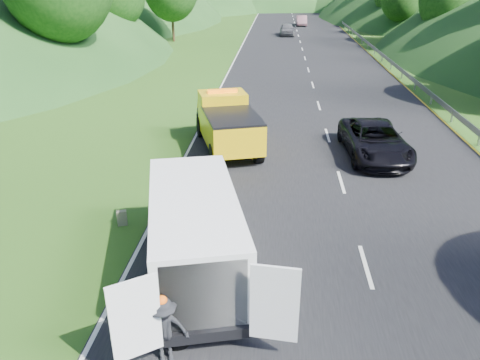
# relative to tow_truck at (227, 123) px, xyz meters

# --- Properties ---
(ground) EXTENTS (320.00, 320.00, 0.00)m
(ground) POSITION_rel_tow_truck_xyz_m (2.06, -7.70, -1.29)
(ground) COLOR #38661E
(ground) RESTS_ON ground
(road_surface) EXTENTS (14.00, 200.00, 0.02)m
(road_surface) POSITION_rel_tow_truck_xyz_m (5.06, 32.30, -1.28)
(road_surface) COLOR black
(road_surface) RESTS_ON ground
(guardrail) EXTENTS (0.06, 140.00, 1.52)m
(guardrail) POSITION_rel_tow_truck_xyz_m (12.36, 44.80, -1.29)
(guardrail) COLOR gray
(guardrail) RESTS_ON ground
(tree_line_left) EXTENTS (14.00, 140.00, 14.00)m
(tree_line_left) POSITION_rel_tow_truck_xyz_m (-16.94, 52.30, -1.29)
(tree_line_left) COLOR #2C591A
(tree_line_left) RESTS_ON ground
(tree_line_right) EXTENTS (14.00, 140.00, 14.00)m
(tree_line_right) POSITION_rel_tow_truck_xyz_m (25.06, 52.30, -1.29)
(tree_line_right) COLOR #2C591A
(tree_line_right) RESTS_ON ground
(hills_backdrop) EXTENTS (201.00, 288.60, 44.00)m
(hills_backdrop) POSITION_rel_tow_truck_xyz_m (8.56, 127.00, -1.29)
(hills_backdrop) COLOR #2D5B23
(hills_backdrop) RESTS_ON ground
(tow_truck) EXTENTS (3.91, 6.51, 2.64)m
(tow_truck) POSITION_rel_tow_truck_xyz_m (0.00, 0.00, 0.00)
(tow_truck) COLOR black
(tow_truck) RESTS_ON ground
(white_van) EXTENTS (4.62, 7.59, 2.52)m
(white_van) POSITION_rel_tow_truck_xyz_m (0.16, -10.37, 0.14)
(white_van) COLOR black
(white_van) RESTS_ON ground
(woman) EXTENTS (0.47, 0.63, 1.68)m
(woman) POSITION_rel_tow_truck_xyz_m (-0.74, -7.46, -1.29)
(woman) COLOR white
(woman) RESTS_ON ground
(child) EXTENTS (0.50, 0.42, 0.91)m
(child) POSITION_rel_tow_truck_xyz_m (0.01, -8.28, -1.29)
(child) COLOR #CFC86E
(child) RESTS_ON ground
(worker) EXTENTS (1.20, 0.93, 1.64)m
(worker) POSITION_rel_tow_truck_xyz_m (0.05, -13.69, -1.29)
(worker) COLOR black
(worker) RESTS_ON ground
(suitcase) EXTENTS (0.37, 0.28, 0.53)m
(suitcase) POSITION_rel_tow_truck_xyz_m (-2.79, -7.82, -1.02)
(suitcase) COLOR #616049
(suitcase) RESTS_ON ground
(spare_tire) EXTENTS (0.65, 0.65, 0.20)m
(spare_tire) POSITION_rel_tow_truck_xyz_m (0.17, -13.12, -1.29)
(spare_tire) COLOR black
(spare_tire) RESTS_ON ground
(passing_suv) EXTENTS (2.91, 5.76, 1.56)m
(passing_suv) POSITION_rel_tow_truck_xyz_m (6.90, -0.59, -1.29)
(passing_suv) COLOR black
(passing_suv) RESTS_ON ground
(dist_car_a) EXTENTS (1.87, 4.64, 1.58)m
(dist_car_a) POSITION_rel_tow_truck_xyz_m (3.53, 44.40, -1.29)
(dist_car_a) COLOR #4E4E53
(dist_car_a) RESTS_ON ground
(dist_car_b) EXTENTS (1.60, 4.60, 1.51)m
(dist_car_b) POSITION_rel_tow_truck_xyz_m (6.00, 57.23, -1.29)
(dist_car_b) COLOR #7B525C
(dist_car_b) RESTS_ON ground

